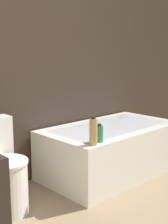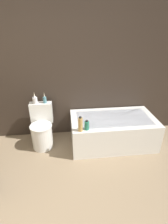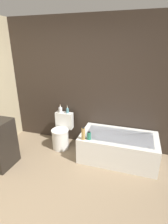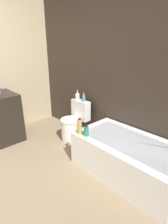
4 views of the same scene
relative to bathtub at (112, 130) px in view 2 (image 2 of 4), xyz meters
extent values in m
cube|color=#332821|center=(-0.84, 0.44, 1.05)|extent=(6.40, 0.06, 2.60)
cube|color=white|center=(0.00, 0.00, 0.00)|extent=(1.41, 0.79, 0.49)
cube|color=#B7BCC6|center=(0.00, 0.00, 0.24)|extent=(1.21, 0.59, 0.01)
cylinder|color=white|center=(-1.20, 0.01, -0.05)|extent=(0.34, 0.34, 0.40)
cylinder|color=white|center=(-1.20, 0.01, 0.16)|extent=(0.36, 0.36, 0.02)
cube|color=white|center=(-1.20, 0.25, 0.29)|extent=(0.37, 0.14, 0.35)
cylinder|color=silver|center=(-1.28, 0.24, 0.52)|extent=(0.08, 0.08, 0.10)
sphere|color=silver|center=(-1.28, 0.24, 0.57)|extent=(0.05, 0.05, 0.05)
cone|color=beige|center=(-1.28, 0.24, 0.62)|extent=(0.03, 0.03, 0.09)
cylinder|color=teal|center=(-1.12, 0.25, 0.52)|extent=(0.06, 0.06, 0.10)
sphere|color=teal|center=(-1.12, 0.25, 0.56)|extent=(0.04, 0.04, 0.04)
cone|color=beige|center=(-1.12, 0.25, 0.61)|extent=(0.02, 0.02, 0.09)
cylinder|color=tan|center=(-0.59, -0.33, 0.35)|extent=(0.07, 0.07, 0.21)
cylinder|color=black|center=(-0.59, -0.33, 0.47)|extent=(0.04, 0.04, 0.02)
cylinder|color=#267259|center=(-0.49, -0.30, 0.31)|extent=(0.07, 0.07, 0.13)
cylinder|color=black|center=(-0.49, -0.30, 0.39)|extent=(0.04, 0.04, 0.02)
camera|label=1|loc=(-2.31, -2.04, 0.99)|focal=50.00mm
camera|label=2|loc=(-0.78, -2.48, 1.66)|focal=28.00mm
camera|label=3|loc=(0.25, -2.92, 1.81)|focal=28.00mm
camera|label=4|loc=(1.02, -1.76, 1.39)|focal=28.00mm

